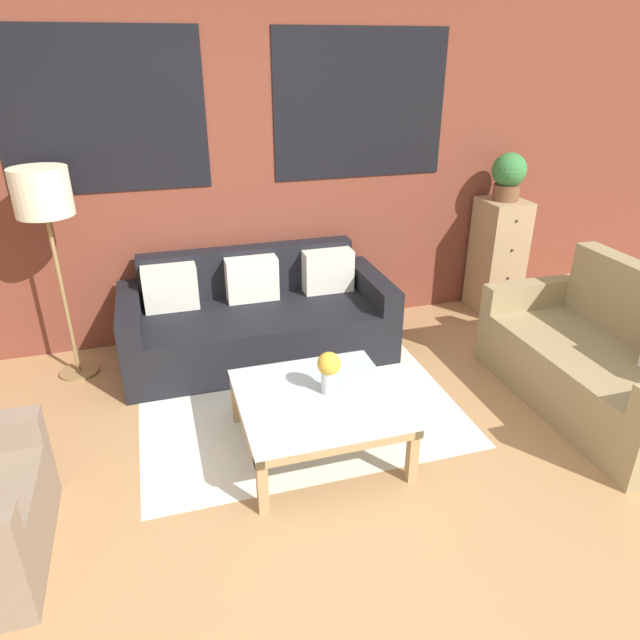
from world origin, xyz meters
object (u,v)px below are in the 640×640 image
Objects in this scene: couch_dark at (257,320)px; potted_plant at (508,175)px; coffee_table at (318,404)px; drawer_cabinet at (497,257)px; floor_lamp at (44,201)px; flower_vase at (329,369)px; settee_vintage at (603,364)px.

potted_plant is at bearing 5.25° from couch_dark.
coffee_table is 2.31× the size of potted_plant.
drawer_cabinet is 0.72m from potted_plant.
coffee_table is 2.23m from floor_lamp.
potted_plant is at bearing 2.17° from floor_lamp.
couch_dark is 7.77× the size of flower_vase.
potted_plant is (2.12, 1.50, 0.92)m from coffee_table.
flower_vase is (-1.87, 0.12, 0.21)m from settee_vintage.
settee_vintage reaches higher than flower_vase.
potted_plant is 2.61m from flower_vase.
couch_dark is 2.21× the size of coffee_table.
drawer_cabinet reaches higher than couch_dark.
drawer_cabinet is at bearing 83.89° from settee_vintage.
settee_vintage is 1.56× the size of drawer_cabinet.
couch_dark reaches higher than coffee_table.
coffee_table is 2.76m from potted_plant.
floor_lamp is at bearing 177.09° from couch_dark.
settee_vintage is 1.05× the size of floor_lamp.
drawer_cabinet is 2.51m from flower_vase.
drawer_cabinet is (3.58, 0.14, -0.78)m from floor_lamp.
potted_plant is 1.52× the size of flower_vase.
potted_plant reaches higher than flower_vase.
couch_dark is 1.69m from floor_lamp.
potted_plant is at bearing 35.30° from coffee_table.
drawer_cabinet reaches higher than coffee_table.
coffee_table is (0.11, -1.30, 0.03)m from couch_dark.
coffee_table is at bearing 177.54° from settee_vintage.
settee_vintage is at bearing -96.11° from potted_plant.
floor_lamp is 3.82× the size of potted_plant.
drawer_cabinet is at bearing 35.30° from coffee_table.
settee_vintage is at bearing -23.02° from floor_lamp.
couch_dark is 1.30m from flower_vase.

